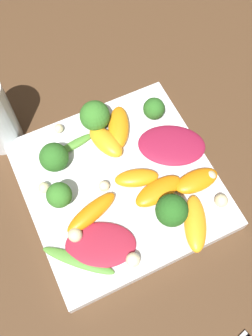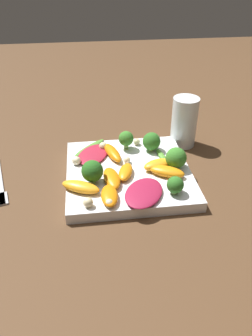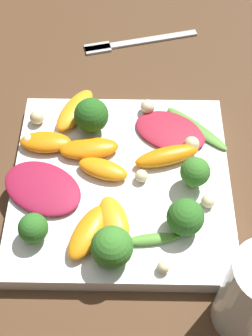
{
  "view_description": "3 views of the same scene",
  "coord_description": "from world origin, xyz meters",
  "views": [
    {
      "loc": [
        0.08,
        0.19,
        0.51
      ],
      "look_at": [
        -0.01,
        -0.01,
        0.04
      ],
      "focal_mm": 42.0,
      "sensor_mm": 36.0,
      "label": 1
    },
    {
      "loc": [
        -0.55,
        0.08,
        0.4
      ],
      "look_at": [
        -0.01,
        0.01,
        0.03
      ],
      "focal_mm": 35.0,
      "sensor_mm": 36.0,
      "label": 2
    },
    {
      "loc": [
        0.01,
        -0.3,
        0.47
      ],
      "look_at": [
        0.01,
        0.01,
        0.03
      ],
      "focal_mm": 50.0,
      "sensor_mm": 36.0,
      "label": 3
    }
  ],
  "objects": [
    {
      "name": "orange_segment_2",
      "position": [
        -0.04,
        0.04,
        0.03
      ],
      "size": [
        0.07,
        0.04,
        0.02
      ],
      "color": "orange",
      "rests_on": "plate"
    },
    {
      "name": "arugula_sprig_1",
      "position": [
        0.03,
        -0.08,
        0.03
      ],
      "size": [
        0.06,
        0.02,
        0.01
      ],
      "color": "#518E33",
      "rests_on": "plate"
    },
    {
      "name": "macadamia_nut_2",
      "position": [
        -0.11,
        0.05,
        0.03
      ],
      "size": [
        0.02,
        0.02,
        0.02
      ],
      "color": "beige",
      "rests_on": "plate"
    },
    {
      "name": "broccoli_floret_4",
      "position": [
        -0.01,
        -0.1,
        0.05
      ],
      "size": [
        0.04,
        0.04,
        0.05
      ],
      "color": "#7A9E51",
      "rests_on": "plate"
    },
    {
      "name": "ground_plane",
      "position": [
        0.0,
        0.0,
        0.0
      ],
      "size": [
        2.4,
        2.4,
        0.0
      ],
      "primitive_type": "plane",
      "color": "#4C331E"
    },
    {
      "name": "macadamia_nut_5",
      "position": [
        0.02,
        0.0,
        0.03
      ],
      "size": [
        0.01,
        0.01,
        0.01
      ],
      "color": "beige",
      "rests_on": "plate"
    },
    {
      "name": "macadamia_nut_1",
      "position": [
        0.08,
        0.05,
        0.03
      ],
      "size": [
        0.02,
        0.02,
        0.02
      ],
      "color": "beige",
      "rests_on": "plate"
    },
    {
      "name": "broccoli_floret_1",
      "position": [
        -0.09,
        -0.07,
        0.04
      ],
      "size": [
        0.03,
        0.03,
        0.03
      ],
      "color": "#7A9E51",
      "rests_on": "plate"
    },
    {
      "name": "orange_segment_6",
      "position": [
        -0.09,
        0.05,
        0.03
      ],
      "size": [
        0.06,
        0.03,
        0.02
      ],
      "color": "orange",
      "rests_on": "plate"
    },
    {
      "name": "broccoli_floret_0",
      "position": [
        -0.04,
        0.07,
        0.05
      ],
      "size": [
        0.04,
        0.04,
        0.05
      ],
      "color": "#7A9E51",
      "rests_on": "plate"
    },
    {
      "name": "orange_segment_3",
      "position": [
        -0.03,
        -0.07,
        0.03
      ],
      "size": [
        0.06,
        0.08,
        0.02
      ],
      "color": "orange",
      "rests_on": "plate"
    },
    {
      "name": "broccoli_floret_3",
      "position": [
        0.07,
        -0.06,
        0.04
      ],
      "size": [
        0.04,
        0.04,
        0.04
      ],
      "color": "#7A9E51",
      "rests_on": "plate"
    },
    {
      "name": "orange_segment_1",
      "position": [
        -0.01,
        -0.06,
        0.03
      ],
      "size": [
        0.05,
        0.07,
        0.02
      ],
      "color": "orange",
      "rests_on": "plate"
    },
    {
      "name": "macadamia_nut_4",
      "position": [
        0.03,
        0.11,
        0.03
      ],
      "size": [
        0.02,
        0.02,
        0.02
      ],
      "color": "beige",
      "rests_on": "plate"
    },
    {
      "name": "orange_segment_0",
      "position": [
        -0.06,
        0.1,
        0.03
      ],
      "size": [
        0.06,
        0.08,
        0.02
      ],
      "color": "orange",
      "rests_on": "plate"
    },
    {
      "name": "plate",
      "position": [
        0.0,
        0.0,
        0.01
      ],
      "size": [
        0.25,
        0.25,
        0.02
      ],
      "color": "white",
      "rests_on": "ground_plane"
    },
    {
      "name": "arugula_sprig_0",
      "position": [
        0.09,
        0.08,
        0.02
      ],
      "size": [
        0.08,
        0.08,
        0.01
      ],
      "color": "#518E33",
      "rests_on": "plate"
    },
    {
      "name": "radicchio_leaf_1",
      "position": [
        -0.09,
        -0.02,
        0.03
      ],
      "size": [
        0.11,
        0.1,
        0.01
      ],
      "color": "maroon",
      "rests_on": "plate"
    },
    {
      "name": "macadamia_nut_3",
      "position": [
        0.05,
        -0.11,
        0.03
      ],
      "size": [
        0.01,
        0.01,
        0.01
      ],
      "color": "beige",
      "rests_on": "plate"
    },
    {
      "name": "broccoli_floret_2",
      "position": [
        0.08,
        -0.01,
        0.05
      ],
      "size": [
        0.03,
        0.03,
        0.04
      ],
      "color": "#84AD5B",
      "rests_on": "plate"
    },
    {
      "name": "radicchio_leaf_0",
      "position": [
        0.06,
        0.07,
        0.03
      ],
      "size": [
        0.11,
        0.09,
        0.01
      ],
      "color": "maroon",
      "rests_on": "plate"
    },
    {
      "name": "orange_segment_5",
      "position": [
        -0.02,
        0.01,
        0.03
      ],
      "size": [
        0.06,
        0.04,
        0.02
      ],
      "color": "orange",
      "rests_on": "plate"
    },
    {
      "name": "orange_segment_4",
      "position": [
        0.05,
        0.03,
        0.03
      ],
      "size": [
        0.08,
        0.05,
        0.02
      ],
      "color": "orange",
      "rests_on": "plate"
    },
    {
      "name": "macadamia_nut_6",
      "position": [
        0.1,
        -0.03,
        0.03
      ],
      "size": [
        0.02,
        0.02,
        0.02
      ],
      "color": "beige",
      "rests_on": "plate"
    },
    {
      "name": "macadamia_nut_0",
      "position": [
        -0.11,
        0.09,
        0.03
      ],
      "size": [
        0.02,
        0.02,
        0.02
      ],
      "color": "beige",
      "rests_on": "plate"
    }
  ]
}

